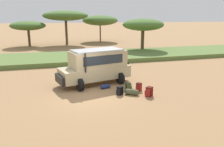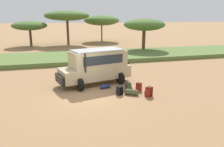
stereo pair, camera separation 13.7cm
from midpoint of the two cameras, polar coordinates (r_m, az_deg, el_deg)
ground_plane at (r=13.32m, az=-6.07°, el=-5.90°), size 320.00×320.00×0.00m
grass_bank at (r=24.80m, az=-10.82°, el=4.09°), size 120.00×7.00×0.44m
safari_vehicle at (r=15.47m, az=-4.40°, el=2.06°), size 5.48×3.45×2.44m
backpack_beside_front_wheel at (r=13.32m, az=9.36°, el=-4.71°), size 0.49×0.50×0.59m
backpack_cluster_center at (r=13.42m, az=1.78°, el=-4.51°), size 0.46×0.46×0.52m
backpack_near_rear_wheel at (r=14.28m, az=4.01°, el=-3.37°), size 0.39×0.35×0.51m
backpack_outermost at (r=14.17m, az=6.75°, el=-3.53°), size 0.42×0.40×0.53m
duffel_bag_low_black_case at (r=13.46m, az=4.90°, el=-4.83°), size 0.83×0.68×0.46m
duffel_bag_soft_canvas at (r=14.57m, az=-2.06°, el=-3.41°), size 0.73×0.38×0.38m
acacia_tree_centre_back at (r=37.89m, az=-21.20°, el=11.55°), size 5.47×5.70×3.98m
acacia_tree_right_mid at (r=37.98m, az=-12.14°, el=14.54°), size 7.40×6.78×5.63m
acacia_tree_far_right at (r=42.54m, az=-3.22°, el=13.68°), size 6.64×7.03×4.89m
acacia_tree_distant_right at (r=29.44m, az=7.98°, el=12.49°), size 5.35×5.43×4.42m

